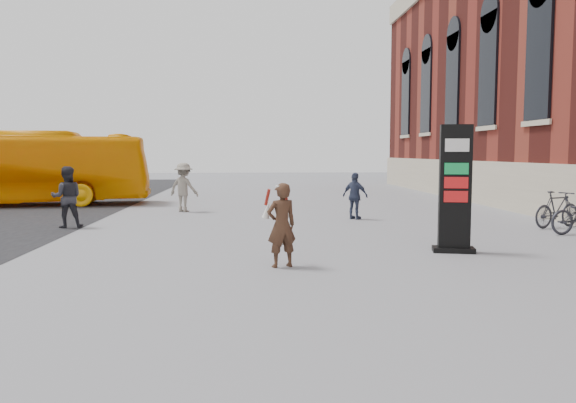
{
  "coord_description": "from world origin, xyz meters",
  "views": [
    {
      "loc": [
        -0.22,
        -10.44,
        2.16
      ],
      "look_at": [
        0.57,
        0.99,
        1.15
      ],
      "focal_mm": 35.0,
      "sensor_mm": 36.0,
      "label": 1
    }
  ],
  "objects": [
    {
      "name": "bike_7",
      "position": [
        8.6,
        5.0,
        0.53
      ],
      "size": [
        1.83,
        1.14,
        1.07
      ],
      "primitive_type": "imported",
      "rotation": [
        0.0,
        0.0,
        1.96
      ],
      "color": "#282931",
      "rests_on": "ground"
    },
    {
      "name": "woman",
      "position": [
        0.38,
        0.0,
        0.82
      ],
      "size": [
        0.73,
        0.7,
        1.59
      ],
      "rotation": [
        0.0,
        0.0,
        3.49
      ],
      "color": "#412A1C",
      "rests_on": "ground"
    },
    {
      "name": "ground",
      "position": [
        0.0,
        0.0,
        0.0
      ],
      "size": [
        100.0,
        100.0,
        0.0
      ],
      "primitive_type": "plane",
      "color": "#9E9EA3"
    },
    {
      "name": "info_pylon",
      "position": [
        4.2,
        1.33,
        1.37
      ],
      "size": [
        0.96,
        0.62,
        2.75
      ],
      "rotation": [
        0.0,
        0.0,
        -0.22
      ],
      "color": "black",
      "rests_on": "ground"
    },
    {
      "name": "bus",
      "position": [
        -9.88,
        13.16,
        1.51
      ],
      "size": [
        11.05,
        3.76,
        3.02
      ],
      "primitive_type": "imported",
      "rotation": [
        0.0,
        0.0,
        1.69
      ],
      "color": "#F89E03",
      "rests_on": "road"
    },
    {
      "name": "pedestrian_a",
      "position": [
        -5.45,
        5.98,
        0.88
      ],
      "size": [
        1.0,
        0.86,
        1.76
      ],
      "primitive_type": "imported",
      "rotation": [
        0.0,
        0.0,
        3.4
      ],
      "color": "#2A2A31",
      "rests_on": "ground"
    },
    {
      "name": "pedestrian_b",
      "position": [
        -2.6,
        10.15,
        0.89
      ],
      "size": [
        1.33,
        1.12,
        1.78
      ],
      "primitive_type": "imported",
      "rotation": [
        0.0,
        0.0,
        2.66
      ],
      "color": "gray",
      "rests_on": "ground"
    },
    {
      "name": "pedestrian_c",
      "position": [
        3.19,
        7.42,
        0.76
      ],
      "size": [
        0.92,
        0.86,
        1.52
      ],
      "primitive_type": "imported",
      "rotation": [
        0.0,
        0.0,
        2.44
      ],
      "color": "#333B56",
      "rests_on": "ground"
    }
  ]
}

